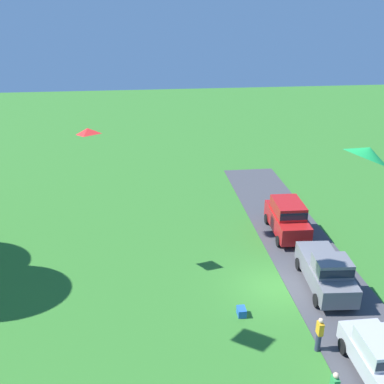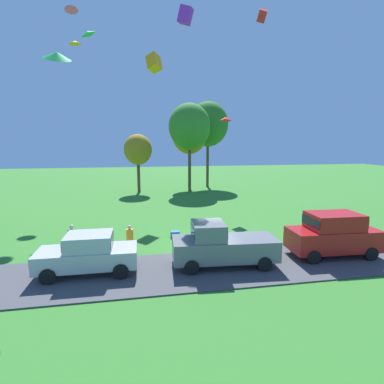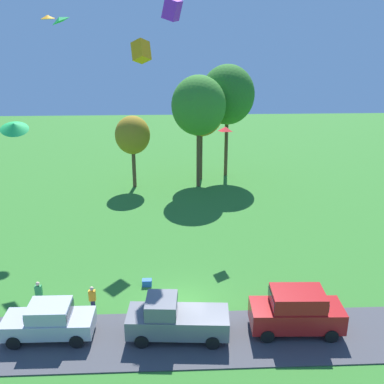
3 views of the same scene
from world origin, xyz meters
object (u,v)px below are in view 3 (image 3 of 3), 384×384
Objects in this scene: cooler_box at (147,283)px; kite_diamond_high_right at (59,19)px; tree_right_of_center at (228,95)px; tree_center_back at (201,112)px; kite_delta_low_drifter at (14,126)px; car_pickup_near_entrance at (174,318)px; tree_lone_near at (133,135)px; kite_box_mid_center at (172,9)px; person_beside_suv at (39,295)px; kite_box_over_trees at (141,51)px; tree_far_left at (199,106)px; kite_diamond_high_left at (226,129)px; person_on_lawn at (93,300)px; kite_delta_trailing_tail at (48,17)px; car_sedan_by_flagpole at (49,320)px; car_suv_mid_row at (297,310)px.

kite_diamond_high_right is at bearing 120.80° from cooler_box.
tree_right_of_center reaches higher than cooler_box.
kite_delta_low_drifter is (-10.46, -22.27, 3.19)m from tree_center_back.
tree_lone_near is at bearing 99.01° from car_pickup_near_entrance.
tree_right_of_center is 17.61m from kite_box_mid_center.
person_beside_suv is at bearing -159.40° from cooler_box.
tree_lone_near is 19.00m from cooler_box.
cooler_box is 0.41× the size of kite_box_over_trees.
kite_diamond_high_left is (1.22, -11.02, 0.12)m from tree_far_left.
tree_center_back is 12.83m from kite_box_over_trees.
person_beside_suv is 1.56× the size of kite_diamond_high_left.
kite_delta_trailing_tail is at bearing 106.82° from person_on_lawn.
tree_lone_near is at bearing 63.51° from kite_diamond_high_right.
car_sedan_by_flagpole is 25.34m from tree_far_left.
person_on_lawn is 3.96m from cooler_box.
kite_diamond_high_left is at bearing 50.70° from person_on_lawn.
tree_far_left is at bearing -99.47° from tree_center_back.
kite_diamond_high_right is at bearing 91.60° from person_beside_suv.
cooler_box is at bearing -59.20° from kite_diamond_high_right.
kite_delta_trailing_tail reaches higher than kite_delta_low_drifter.
car_pickup_near_entrance is at bearing -63.39° from kite_delta_trailing_tail.
kite_box_over_trees is 1.22× the size of kite_delta_trailing_tail.
kite_box_mid_center is at bearing -25.38° from kite_diamond_high_right.
kite_diamond_high_right is (-3.33, 12.97, 14.30)m from person_on_lawn.
tree_right_of_center is 24.16m from cooler_box.
tree_lone_near reaches higher than person_on_lawn.
car_sedan_by_flagpole is 2.58× the size of person_beside_suv.
tree_center_back is at bearing 77.49° from cooler_box.
person_beside_suv is 0.18× the size of tree_center_back.
tree_lone_near is 13.48m from kite_diamond_high_right.
car_suv_mid_row is 13.72m from person_beside_suv.
tree_lone_near is at bearing 101.31° from kite_box_over_trees.
cooler_box is 21.94m from kite_delta_trailing_tail.
kite_diamond_high_left is at bearing 72.51° from car_pickup_near_entrance.
person_on_lawn is at bearing -115.99° from kite_box_mid_center.
tree_right_of_center is 11.37× the size of kite_diamond_high_right.
tree_lone_near is 13.67m from kite_diamond_high_left.
cooler_box is at bearing -105.26° from kite_box_mid_center.
kite_delta_low_drifter is (-3.87, -20.11, 5.01)m from tree_lone_near.
car_suv_mid_row is 0.67× the size of tree_lone_near.
person_on_lawn is 23.12m from tree_far_left.
tree_far_left is 10.67× the size of kite_diamond_high_right.
car_suv_mid_row is 13.82m from kite_diamond_high_left.
tree_center_back reaches higher than car_suv_mid_row.
car_pickup_near_entrance reaches higher than person_beside_suv.
tree_far_left reaches higher than person_on_lawn.
car_suv_mid_row is 24.06m from tree_far_left.
kite_diamond_high_right reaches higher than tree_center_back.
kite_delta_low_drifter reaches higher than tree_lone_near.
tree_lone_near is 5.79× the size of kite_box_mid_center.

